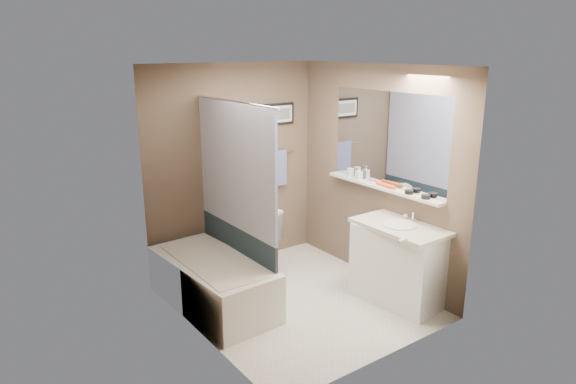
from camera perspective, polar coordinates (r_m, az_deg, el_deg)
ground at (r=5.49m, az=0.94°, el=-11.98°), size 2.50×2.50×0.00m
ceiling at (r=4.86m, az=1.07°, el=13.69°), size 2.20×2.50×0.04m
wall_back at (r=6.04m, az=-6.02°, el=2.71°), size 2.20×0.04×2.40m
wall_front at (r=4.17m, az=11.19°, el=-3.50°), size 2.20×0.04×2.40m
wall_left at (r=4.51m, az=-10.06°, el=-1.99°), size 0.04×2.50×2.40m
wall_right at (r=5.74m, az=9.67°, el=1.86°), size 0.04×2.50×2.40m
tile_surround at (r=5.00m, az=-12.61°, el=-2.76°), size 0.02×1.55×2.00m
curtain_rod at (r=5.08m, az=-6.07°, el=9.96°), size 0.02×1.55×0.02m
curtain_upper at (r=5.19m, az=-5.86°, el=2.81°), size 0.03×1.45×1.28m
curtain_lower at (r=5.43m, az=-5.62°, el=-5.66°), size 0.03×1.45×0.36m
mirror at (r=5.56m, az=11.04°, el=5.78°), size 0.02×1.60×1.00m
shelf at (r=5.63m, az=10.38°, el=0.51°), size 0.12×1.60×0.03m
towel_bar at (r=6.30m, az=-1.63°, el=4.24°), size 0.60×0.02×0.02m
towel at (r=6.32m, az=-1.51°, el=2.61°), size 0.34×0.05×0.44m
art_frame at (r=6.23m, az=-1.75°, el=8.59°), size 0.62×0.02×0.26m
art_mat at (r=6.22m, az=-1.68°, el=8.58°), size 0.56×0.00×0.20m
art_image at (r=6.22m, az=-1.66°, el=8.58°), size 0.50×0.00×0.13m
door at (r=4.63m, az=15.86°, el=-4.49°), size 0.80×0.02×2.00m
door_handle at (r=4.42m, az=12.64°, el=-5.24°), size 0.10×0.02×0.02m
bathtub at (r=5.34m, az=-8.35°, el=-9.99°), size 0.78×1.54×0.50m
tub_rim at (r=5.24m, az=-8.46°, el=-7.53°), size 0.56×1.36×0.02m
toilet at (r=6.00m, az=-4.71°, el=-5.41°), size 0.69×0.88×0.79m
vanity at (r=5.44m, az=12.15°, el=-7.97°), size 0.60×0.95×0.80m
countertop at (r=5.28m, az=12.34°, el=-3.81°), size 0.54×0.96×0.04m
sink_basin at (r=5.26m, az=12.28°, el=-3.55°), size 0.34×0.34×0.01m
faucet_spout at (r=5.40m, az=13.74°, el=-2.69°), size 0.02×0.02×0.10m
faucet_knob at (r=5.46m, az=12.93°, el=-2.63°), size 0.05×0.05×0.05m
candle_bowl_near at (r=5.25m, az=15.05°, el=-0.51°), size 0.09×0.09×0.04m
candle_bowl_far at (r=5.38m, az=13.30°, el=0.01°), size 0.09×0.09×0.04m
hair_brush_front at (r=5.57m, az=10.98°, el=0.70°), size 0.05×0.22×0.04m
hair_brush_back at (r=5.61m, az=10.53°, el=0.84°), size 0.07×0.22×0.04m
pink_comb at (r=5.78m, az=8.82°, el=1.16°), size 0.04×0.16×0.01m
glass_jar at (r=5.96m, az=6.94°, el=2.15°), size 0.08×0.08×0.10m
soap_bottle at (r=5.86m, az=7.87°, el=2.09°), size 0.07×0.07×0.14m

